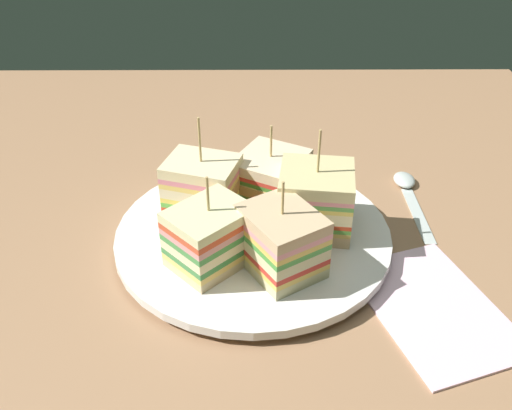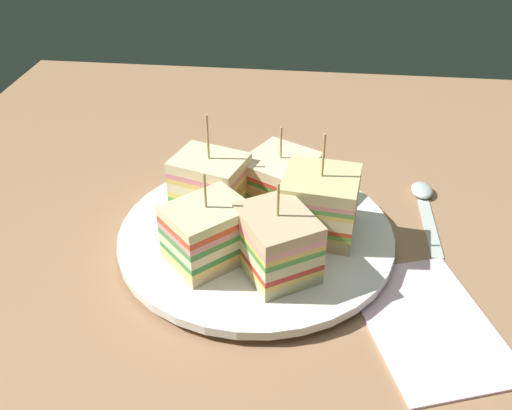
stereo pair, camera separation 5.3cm
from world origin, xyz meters
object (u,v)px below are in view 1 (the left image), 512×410
sandwich_wedge_1 (318,200)px  sandwich_wedge_3 (206,187)px  sandwich_wedge_0 (284,241)px  napkin (437,307)px  sandwich_wedge_2 (273,178)px  spoon (410,189)px  sandwich_wedge_4 (214,237)px  plate (256,236)px

sandwich_wedge_1 → sandwich_wedge_3: (2.66, 10.87, -0.19)cm
sandwich_wedge_0 → sandwich_wedge_1: sandwich_wedge_1 is taller
sandwich_wedge_0 → napkin: (-3.72, -13.04, -4.26)cm
sandwich_wedge_2 → napkin: sandwich_wedge_2 is taller
sandwich_wedge_1 → sandwich_wedge_2: (5.03, 4.13, -0.61)cm
spoon → napkin: 18.51cm
sandwich_wedge_1 → sandwich_wedge_2: bearing=-43.4°
sandwich_wedge_1 → napkin: (-9.79, -9.54, -4.46)cm
sandwich_wedge_1 → sandwich_wedge_2: 6.54cm
sandwich_wedge_0 → napkin: bearing=-137.9°
sandwich_wedge_4 → napkin: size_ratio=0.60×
sandwich_wedge_0 → sandwich_wedge_2: sandwich_wedge_0 is taller
sandwich_wedge_1 → sandwich_wedge_2: sandwich_wedge_1 is taller
spoon → sandwich_wedge_1: bearing=126.1°
sandwich_wedge_1 → sandwich_wedge_3: bearing=-6.5°
sandwich_wedge_3 → spoon: sandwich_wedge_3 is taller
plate → napkin: (-9.15, -15.46, -0.72)cm
spoon → napkin: spoon is taller
sandwich_wedge_3 → spoon: 23.50cm
plate → sandwich_wedge_2: 6.72cm
sandwich_wedge_4 → sandwich_wedge_0: bearing=-51.4°
sandwich_wedge_3 → sandwich_wedge_4: 8.03cm
napkin → spoon: bearing=-6.0°
sandwich_wedge_3 → spoon: (5.95, -22.35, -4.13)cm
sandwich_wedge_1 → sandwich_wedge_4: (-5.27, 9.66, -0.29)cm
sandwich_wedge_0 → sandwich_wedge_4: (0.80, 6.16, -0.09)cm
plate → sandwich_wedge_3: (3.30, 4.96, 3.56)cm
sandwich_wedge_0 → napkin: sandwich_wedge_0 is taller
plate → sandwich_wedge_2: bearing=-17.5°
sandwich_wedge_1 → spoon: 14.98cm
sandwich_wedge_3 → sandwich_wedge_2: bearing=36.5°
sandwich_wedge_0 → sandwich_wedge_3: (8.74, 7.37, 0.02)cm
plate → sandwich_wedge_4: bearing=141.1°
sandwich_wedge_0 → sandwich_wedge_1: bearing=-61.9°
sandwich_wedge_2 → napkin: size_ratio=0.61×
napkin → sandwich_wedge_1: bearing=44.3°
sandwich_wedge_1 → spoon: size_ratio=0.81×
sandwich_wedge_2 → sandwich_wedge_3: size_ratio=0.87×
sandwich_wedge_0 → sandwich_wedge_4: 6.21cm
sandwich_wedge_2 → sandwich_wedge_3: sandwich_wedge_3 is taller
plate → sandwich_wedge_4: size_ratio=2.98×
sandwich_wedge_1 → napkin: size_ratio=0.71×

